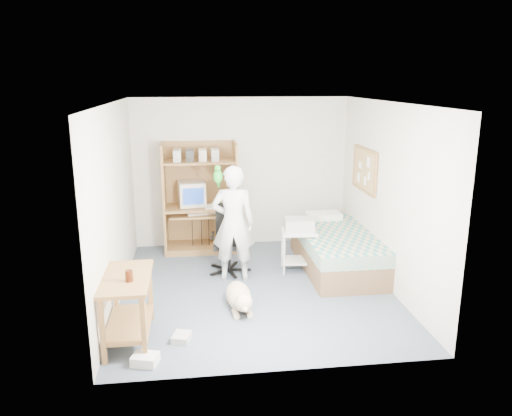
# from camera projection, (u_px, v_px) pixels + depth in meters

# --- Properties ---
(floor) EXTENTS (4.00, 4.00, 0.00)m
(floor) POSITION_uv_depth(u_px,v_px,m) (256.00, 289.00, 6.83)
(floor) COLOR #4C5867
(floor) RESTS_ON ground
(wall_back) EXTENTS (3.60, 0.02, 2.50)m
(wall_back) POSITION_uv_depth(u_px,v_px,m) (241.00, 172.00, 8.44)
(wall_back) COLOR beige
(wall_back) RESTS_ON floor
(wall_right) EXTENTS (0.02, 4.00, 2.50)m
(wall_right) POSITION_uv_depth(u_px,v_px,m) (388.00, 196.00, 6.74)
(wall_right) COLOR beige
(wall_right) RESTS_ON floor
(wall_left) EXTENTS (0.02, 4.00, 2.50)m
(wall_left) POSITION_uv_depth(u_px,v_px,m) (115.00, 204.00, 6.30)
(wall_left) COLOR beige
(wall_left) RESTS_ON floor
(ceiling) EXTENTS (3.60, 4.00, 0.02)m
(ceiling) POSITION_uv_depth(u_px,v_px,m) (256.00, 103.00, 6.20)
(ceiling) COLOR white
(ceiling) RESTS_ON wall_back
(computer_hutch) EXTENTS (1.20, 0.63, 1.80)m
(computer_hutch) POSITION_uv_depth(u_px,v_px,m) (201.00, 202.00, 8.21)
(computer_hutch) COLOR brown
(computer_hutch) RESTS_ON floor
(bed) EXTENTS (1.02, 2.02, 0.66)m
(bed) POSITION_uv_depth(u_px,v_px,m) (336.00, 250.00, 7.51)
(bed) COLOR brown
(bed) RESTS_ON floor
(side_desk) EXTENTS (0.50, 1.00, 0.75)m
(side_desk) POSITION_uv_depth(u_px,v_px,m) (128.00, 299.00, 5.37)
(side_desk) COLOR brown
(side_desk) RESTS_ON floor
(corkboard) EXTENTS (0.04, 0.94, 0.66)m
(corkboard) POSITION_uv_depth(u_px,v_px,m) (364.00, 170.00, 7.55)
(corkboard) COLOR #9D7A46
(corkboard) RESTS_ON wall_right
(office_chair) EXTENTS (0.56, 0.56, 0.99)m
(office_chair) POSITION_uv_depth(u_px,v_px,m) (229.00, 248.00, 7.39)
(office_chair) COLOR black
(office_chair) RESTS_ON floor
(person) EXTENTS (0.64, 0.46, 1.65)m
(person) POSITION_uv_depth(u_px,v_px,m) (233.00, 223.00, 6.98)
(person) COLOR silver
(person) RESTS_ON floor
(parrot) EXTENTS (0.12, 0.21, 0.33)m
(parrot) POSITION_uv_depth(u_px,v_px,m) (218.00, 175.00, 6.80)
(parrot) COLOR #148E15
(parrot) RESTS_ON person
(dog) EXTENTS (0.36, 0.96, 0.36)m
(dog) POSITION_uv_depth(u_px,v_px,m) (239.00, 297.00, 6.21)
(dog) COLOR beige
(dog) RESTS_ON floor
(printer_cart) EXTENTS (0.56, 0.47, 0.62)m
(printer_cart) POSITION_uv_depth(u_px,v_px,m) (299.00, 244.00, 7.39)
(printer_cart) COLOR silver
(printer_cart) RESTS_ON floor
(printer) EXTENTS (0.45, 0.36, 0.18)m
(printer) POSITION_uv_depth(u_px,v_px,m) (299.00, 225.00, 7.32)
(printer) COLOR #AEADA9
(printer) RESTS_ON printer_cart
(crt_monitor) EXTENTS (0.47, 0.49, 0.40)m
(crt_monitor) POSITION_uv_depth(u_px,v_px,m) (192.00, 193.00, 8.16)
(crt_monitor) COLOR beige
(crt_monitor) RESTS_ON computer_hutch
(keyboard) EXTENTS (0.47, 0.22, 0.03)m
(keyboard) POSITION_uv_depth(u_px,v_px,m) (201.00, 213.00, 8.10)
(keyboard) COLOR beige
(keyboard) RESTS_ON computer_hutch
(pencil_cup) EXTENTS (0.08, 0.08, 0.12)m
(pencil_cup) POSITION_uv_depth(u_px,v_px,m) (224.00, 203.00, 8.17)
(pencil_cup) COLOR gold
(pencil_cup) RESTS_ON computer_hutch
(drink_glass) EXTENTS (0.08, 0.08, 0.12)m
(drink_glass) POSITION_uv_depth(u_px,v_px,m) (129.00, 276.00, 5.16)
(drink_glass) COLOR #3A1709
(drink_glass) RESTS_ON side_desk
(floor_box_a) EXTENTS (0.30, 0.26, 0.10)m
(floor_box_a) POSITION_uv_depth(u_px,v_px,m) (145.00, 359.00, 5.02)
(floor_box_a) COLOR white
(floor_box_a) RESTS_ON floor
(floor_box_b) EXTENTS (0.24, 0.26, 0.08)m
(floor_box_b) POSITION_uv_depth(u_px,v_px,m) (182.00, 337.00, 5.47)
(floor_box_b) COLOR #BAB9B4
(floor_box_b) RESTS_ON floor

